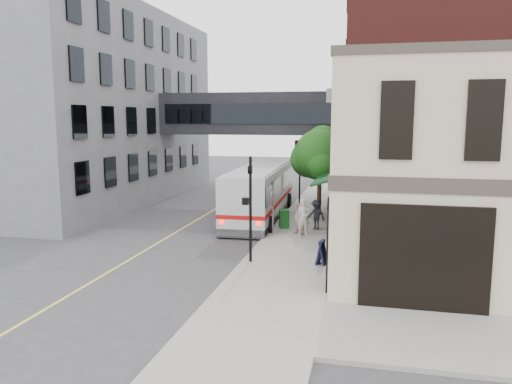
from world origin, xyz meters
The scene contains 17 objects.
ground centered at (0.00, 0.00, 0.00)m, with size 120.00×120.00×0.00m, color #38383A.
sidewalk_main centered at (2.00, 14.00, 0.07)m, with size 4.00×60.00×0.15m, color gray.
corner_building centered at (8.97, 2.00, 4.21)m, with size 10.19×8.12×8.45m.
brick_building centered at (9.98, 15.00, 6.99)m, with size 13.76×18.00×14.00m.
opposite_building centered at (-17.00, 16.00, 7.00)m, with size 14.00×24.00×14.00m, color slate.
skyway_bridge centered at (-3.00, 18.00, 6.50)m, with size 14.00×3.18×3.00m.
traffic_signal_near centered at (0.37, 2.00, 2.98)m, with size 0.44×0.22×4.60m.
traffic_signal_far centered at (0.26, 17.00, 3.34)m, with size 0.53×0.28×4.50m.
street_sign_pole centered at (0.39, 7.00, 1.93)m, with size 0.08×0.75×3.00m.
street_tree centered at (2.19, 13.22, 3.91)m, with size 3.80×3.20×5.60m.
lane_marking centered at (-5.00, 10.00, 0.01)m, with size 0.12×40.00×0.01m, color #D8CC4C.
bus centered at (-1.34, 11.91, 1.77)m, with size 3.21×11.85×3.17m.
pedestrian_a centered at (1.98, 7.14, 1.12)m, with size 0.71×0.46×1.94m, color silver.
pedestrian_b centered at (1.81, 7.43, 0.96)m, with size 0.78×0.61×1.62m, color pink.
pedestrian_c centered at (2.47, 8.79, 0.97)m, with size 1.06×0.61×1.65m, color #202129.
newspaper_box centered at (0.71, 8.72, 0.67)m, with size 0.52×0.46×1.03m, color #124F17.
sandwich_board centered at (3.40, 2.29, 0.66)m, with size 0.37×0.58×1.03m, color black.
Camera 1 is at (5.24, -18.07, 6.25)m, focal length 35.00 mm.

